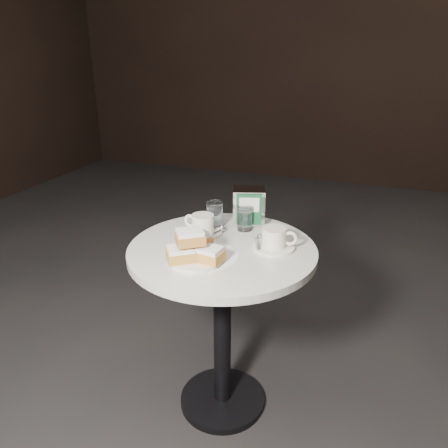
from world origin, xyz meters
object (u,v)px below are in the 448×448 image
at_px(coffee_cup_left, 203,225).
at_px(napkin_dispenser, 249,206).
at_px(water_glass_left, 215,215).
at_px(water_glass_right, 245,218).
at_px(beignet_plate, 194,250).
at_px(coffee_cup_right, 274,240).
at_px(cafe_table, 222,293).

height_order(coffee_cup_left, napkin_dispenser, napkin_dispenser).
xyz_separation_m(water_glass_left, water_glass_right, (0.12, 0.02, -0.00)).
bearing_deg(beignet_plate, water_glass_left, 98.30).
height_order(beignet_plate, coffee_cup_right, beignet_plate).
relative_size(coffee_cup_right, water_glass_left, 1.59).
relative_size(beignet_plate, napkin_dispenser, 1.53).
bearing_deg(water_glass_right, cafe_table, -98.52).
bearing_deg(coffee_cup_left, water_glass_right, 37.90).
relative_size(cafe_table, coffee_cup_right, 4.30).
distance_m(beignet_plate, napkin_dispenser, 0.41).
distance_m(coffee_cup_left, water_glass_right, 0.17).
bearing_deg(water_glass_left, coffee_cup_left, -105.69).
bearing_deg(coffee_cup_right, beignet_plate, -146.31).
xyz_separation_m(cafe_table, water_glass_left, (-0.10, 0.17, 0.25)).
bearing_deg(cafe_table, water_glass_right, 81.48).
distance_m(beignet_plate, coffee_cup_right, 0.30).
distance_m(coffee_cup_left, coffee_cup_right, 0.30).
height_order(cafe_table, coffee_cup_right, coffee_cup_right).
bearing_deg(coffee_cup_right, coffee_cup_left, 165.96).
bearing_deg(water_glass_right, water_glass_left, -172.19).
height_order(cafe_table, napkin_dispenser, napkin_dispenser).
bearing_deg(coffee_cup_left, napkin_dispenser, 54.34).
xyz_separation_m(cafe_table, coffee_cup_left, (-0.12, 0.09, 0.23)).
bearing_deg(coffee_cup_left, beignet_plate, -69.08).
relative_size(water_glass_left, water_glass_right, 1.10).
bearing_deg(beignet_plate, coffee_cup_right, 40.28).
bearing_deg(water_glass_right, napkin_dispenser, 93.63).
bearing_deg(coffee_cup_left, cafe_table, -33.89).
bearing_deg(beignet_plate, cafe_table, 70.74).
xyz_separation_m(beignet_plate, coffee_cup_right, (0.23, 0.20, -0.01)).
bearing_deg(beignet_plate, coffee_cup_left, 105.89).
height_order(water_glass_left, water_glass_right, water_glass_left).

